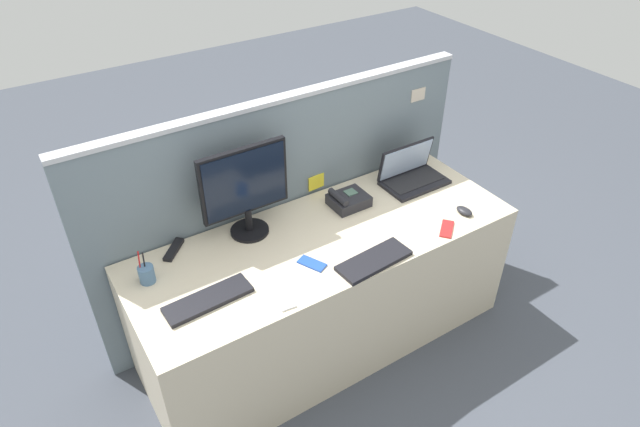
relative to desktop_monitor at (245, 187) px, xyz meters
The scene contains 14 objects.
ground_plane 1.11m from the desktop_monitor, 39.91° to the right, with size 10.00×10.00×0.00m, color #424751.
desk 0.77m from the desktop_monitor, 39.91° to the right, with size 2.06×0.76×0.76m, color beige.
cubicle_divider 0.49m from the desktop_monitor, 27.28° to the left, with size 2.28×0.08×1.38m.
desktop_monitor is the anchor object (origin of this frame).
laptop 1.06m from the desktop_monitor, ahead, with size 0.38×0.24×0.23m.
desk_phone 0.63m from the desktop_monitor, ahead, with size 0.21×0.17×0.10m.
keyboard_main 0.73m from the desktop_monitor, 54.03° to the right, with size 0.39×0.15×0.02m, color black.
keyboard_spare 0.60m from the desktop_monitor, 136.70° to the right, with size 0.40×0.13×0.02m, color black.
computer_mouse_right_hand 1.20m from the desktop_monitor, 24.88° to the right, with size 0.06×0.10×0.03m, color #232328.
pen_cup 0.63m from the desktop_monitor, behind, with size 0.07×0.07×0.18m.
cell_phone_red_case 1.08m from the desktop_monitor, 31.94° to the right, with size 0.06×0.15×0.01m, color #B22323.
cell_phone_blue_case 0.51m from the desktop_monitor, 71.01° to the right, with size 0.06×0.14×0.01m, color blue.
cell_phone_white_slab 0.61m from the desktop_monitor, 100.43° to the right, with size 0.07×0.15×0.01m, color silver.
tv_remote 0.48m from the desktop_monitor, behind, with size 0.04×0.17×0.02m, color black.
Camera 1 is at (-1.23, -1.88, 2.55)m, focal length 31.10 mm.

